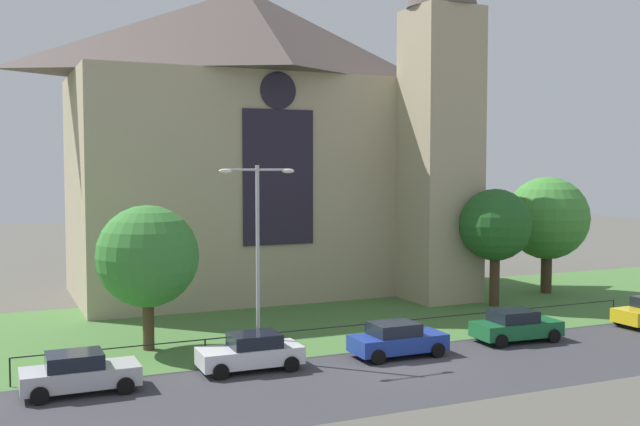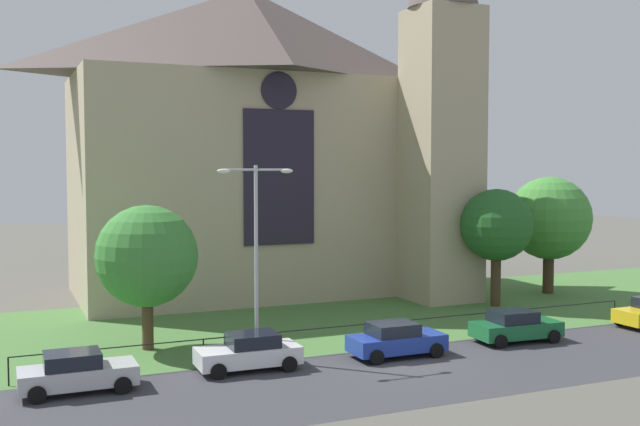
% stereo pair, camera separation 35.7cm
% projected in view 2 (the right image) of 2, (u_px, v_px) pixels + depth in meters
% --- Properties ---
extents(ground, '(160.00, 160.00, 0.00)m').
position_uv_depth(ground, '(307.00, 317.00, 41.16)').
color(ground, '#56544C').
extents(road_asphalt, '(120.00, 8.00, 0.01)m').
position_uv_depth(road_asphalt, '(420.00, 372.00, 30.16)').
color(road_asphalt, '#38383D').
rests_on(road_asphalt, ground).
extents(grass_verge, '(120.00, 20.00, 0.01)m').
position_uv_depth(grass_verge, '(322.00, 324.00, 39.32)').
color(grass_verge, '#477538').
rests_on(grass_verge, ground).
extents(church_building, '(23.20, 16.20, 26.00)m').
position_uv_depth(church_building, '(262.00, 137.00, 49.15)').
color(church_building, tan).
rests_on(church_building, ground).
extents(iron_railing, '(30.25, 0.07, 1.13)m').
position_uv_depth(iron_railing, '(365.00, 327.00, 34.13)').
color(iron_railing, black).
rests_on(iron_railing, ground).
extents(tree_left_near, '(4.62, 4.62, 6.60)m').
position_uv_depth(tree_left_near, '(147.00, 256.00, 33.68)').
color(tree_left_near, '#4C3823').
rests_on(tree_left_near, ground).
extents(tree_right_near, '(4.30, 4.30, 7.02)m').
position_uv_depth(tree_right_near, '(496.00, 226.00, 44.26)').
color(tree_right_near, '#423021').
rests_on(tree_right_near, ground).
extents(tree_right_far, '(5.44, 5.44, 7.68)m').
position_uv_depth(tree_right_far, '(549.00, 219.00, 48.86)').
color(tree_right_far, '#423021').
rests_on(tree_right_far, ground).
extents(streetlamp_near, '(3.37, 0.26, 8.39)m').
position_uv_depth(streetlamp_near, '(256.00, 237.00, 31.70)').
color(streetlamp_near, '#B2B2B7').
rests_on(streetlamp_near, ground).
extents(parked_car_silver, '(4.21, 2.03, 1.51)m').
position_uv_depth(parked_car_silver, '(77.00, 372.00, 27.41)').
color(parked_car_silver, '#B7B7BC').
rests_on(parked_car_silver, ground).
extents(parked_car_white, '(4.24, 2.09, 1.51)m').
position_uv_depth(parked_car_white, '(249.00, 352.00, 30.44)').
color(parked_car_white, silver).
rests_on(parked_car_white, ground).
extents(parked_car_blue, '(4.20, 2.02, 1.51)m').
position_uv_depth(parked_car_blue, '(396.00, 340.00, 32.59)').
color(parked_car_blue, '#1E3899').
rests_on(parked_car_blue, ground).
extents(parked_car_green, '(4.28, 2.19, 1.51)m').
position_uv_depth(parked_car_green, '(515.00, 326.00, 35.36)').
color(parked_car_green, '#196033').
rests_on(parked_car_green, ground).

